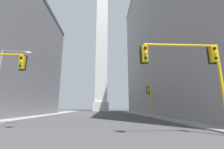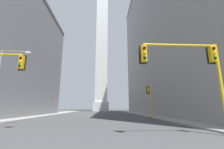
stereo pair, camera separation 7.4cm
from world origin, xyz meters
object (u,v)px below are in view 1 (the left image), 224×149
object	(u,v)px
obelisk	(102,37)
traffic_light_near_right	(193,64)
street_lamp	(3,77)
traffic_light_mid_right	(150,96)

from	to	relation	value
obelisk	traffic_light_near_right	distance (m)	71.23
traffic_light_near_right	street_lamp	distance (m)	17.13
obelisk	street_lamp	bearing A→B (deg)	-98.71
traffic_light_near_right	street_lamp	world-z (taller)	street_lamp
traffic_light_mid_right	street_lamp	size ratio (longest dim) A/B	0.70
obelisk	traffic_light_mid_right	xyz separation A→B (m)	(9.19, -46.60, -34.20)
traffic_light_near_right	traffic_light_mid_right	world-z (taller)	traffic_light_near_right
street_lamp	traffic_light_mid_right	bearing A→B (deg)	29.11
street_lamp	traffic_light_near_right	bearing A→B (deg)	-20.68
obelisk	street_lamp	size ratio (longest dim) A/B	10.24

